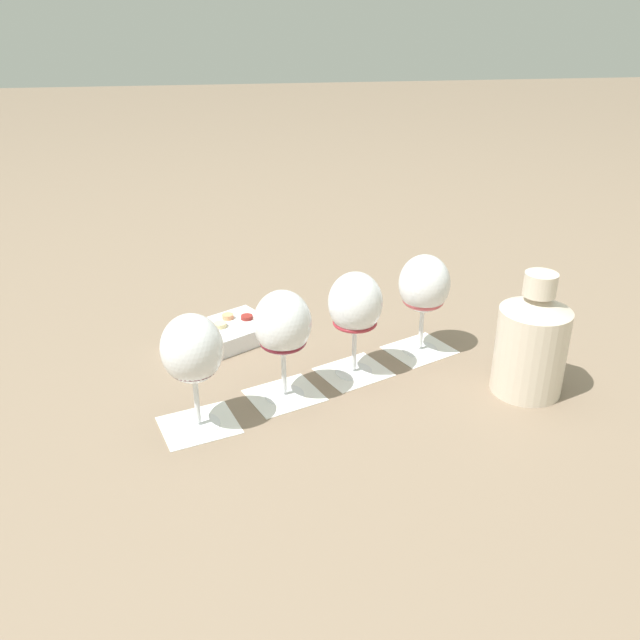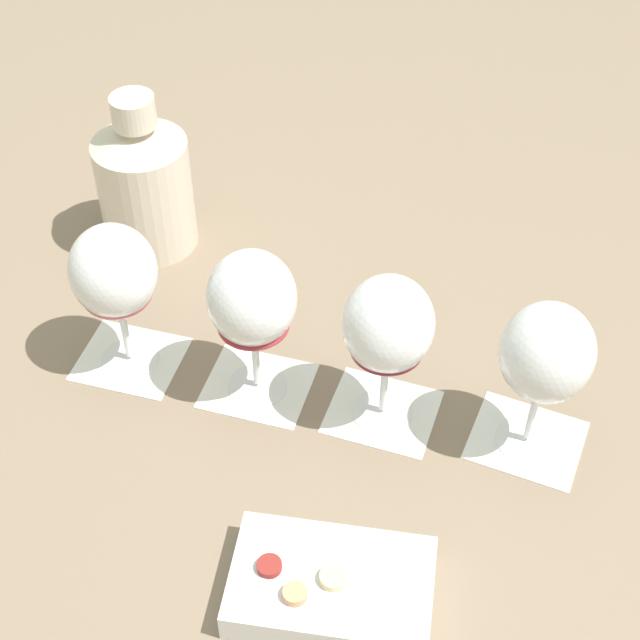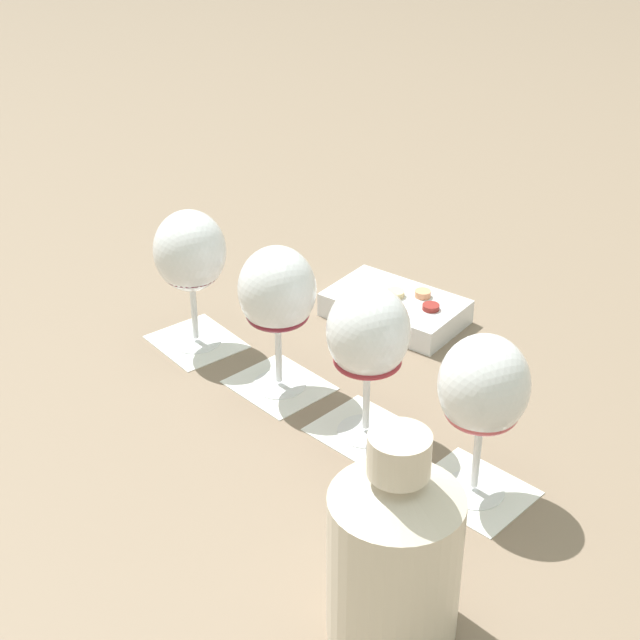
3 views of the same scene
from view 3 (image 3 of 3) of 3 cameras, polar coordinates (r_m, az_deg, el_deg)
name	(u,v)px [view 3 (image 3 of 3)]	position (r m, az deg, el deg)	size (l,w,h in m)	color
ground_plane	(319,407)	(1.08, -0.03, -5.11)	(8.00, 8.00, 0.00)	#7F6B56
tasting_card_0	(473,490)	(0.98, 8.91, -9.76)	(0.13, 0.13, 0.00)	white
tasting_card_1	(365,432)	(1.04, 2.66, -6.50)	(0.13, 0.12, 0.00)	white
tasting_card_2	(279,385)	(1.12, -2.38, -3.79)	(0.13, 0.12, 0.00)	white
tasting_card_3	(196,341)	(1.21, -7.20, -1.24)	(0.13, 0.12, 0.00)	white
wine_glass_0	(483,392)	(0.91, 9.48, -4.14)	(0.09, 0.09, 0.17)	white
wine_glass_1	(368,337)	(0.98, 2.82, -1.01)	(0.09, 0.09, 0.17)	white
wine_glass_2	(277,296)	(1.06, -2.51, 1.43)	(0.09, 0.09, 0.17)	white
wine_glass_3	(190,257)	(1.15, -7.56, 3.68)	(0.09, 0.09, 0.17)	white
ceramic_vase	(394,550)	(0.78, 4.35, -13.19)	(0.11, 0.11, 0.19)	beige
snack_dish	(395,308)	(1.24, 4.41, 0.71)	(0.20, 0.18, 0.04)	silver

